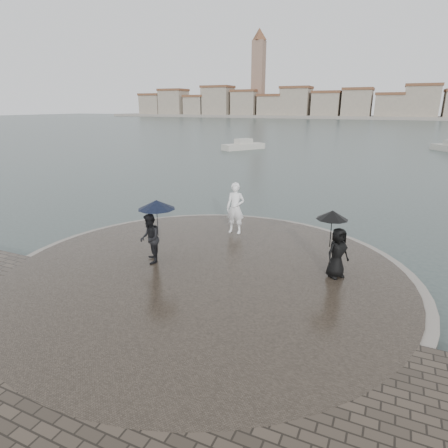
% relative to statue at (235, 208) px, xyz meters
% --- Properties ---
extents(ground, '(400.00, 400.00, 0.00)m').
position_rel_statue_xyz_m(ground, '(0.57, -7.11, -1.35)').
color(ground, '#2B3835').
rests_on(ground, ground).
extents(kerb_ring, '(12.50, 12.50, 0.32)m').
position_rel_statue_xyz_m(kerb_ring, '(0.57, -3.61, -1.19)').
color(kerb_ring, gray).
rests_on(kerb_ring, ground).
extents(quay_tip, '(11.90, 11.90, 0.36)m').
position_rel_statue_xyz_m(quay_tip, '(0.57, -3.61, -1.17)').
color(quay_tip, '#2D261E').
rests_on(quay_tip, ground).
extents(statue, '(0.75, 0.51, 1.98)m').
position_rel_statue_xyz_m(statue, '(0.00, 0.00, 0.00)').
color(statue, white).
rests_on(statue, quay_tip).
extents(visitor_left, '(1.29, 1.16, 2.04)m').
position_rel_statue_xyz_m(visitor_left, '(-1.22, -3.77, 0.17)').
color(visitor_left, black).
rests_on(visitor_left, quay_tip).
extents(visitor_right, '(1.12, 0.98, 1.95)m').
position_rel_statue_xyz_m(visitor_right, '(4.14, -2.43, 0.07)').
color(visitor_right, black).
rests_on(visitor_right, quay_tip).
extents(far_skyline, '(260.00, 20.00, 37.00)m').
position_rel_statue_xyz_m(far_skyline, '(-5.72, 153.60, 4.26)').
color(far_skyline, gray).
rests_on(far_skyline, ground).
extents(boats, '(42.93, 15.62, 1.50)m').
position_rel_statue_xyz_m(boats, '(8.69, 32.28, -0.97)').
color(boats, beige).
rests_on(boats, ground).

